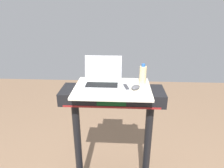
% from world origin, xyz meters
% --- Properties ---
extents(desk_board, '(0.66, 0.48, 0.02)m').
position_xyz_m(desk_board, '(0.00, 0.70, 1.19)').
color(desk_board, beige).
rests_on(desk_board, treadmill_base).
extents(laptop, '(0.34, 0.28, 0.23)m').
position_xyz_m(laptop, '(-0.09, 0.77, 1.25)').
color(laptop, '#B7B7BC').
rests_on(laptop, desk_board).
extents(computer_mouse, '(0.11, 0.12, 0.03)m').
position_xyz_m(computer_mouse, '(0.20, 0.67, 1.22)').
color(computer_mouse, '#4C4C51').
rests_on(computer_mouse, desk_board).
extents(water_bottle, '(0.06, 0.06, 0.18)m').
position_xyz_m(water_bottle, '(0.27, 0.80, 1.28)').
color(water_bottle, beige).
rests_on(water_bottle, desk_board).
extents(tv_remote, '(0.08, 0.17, 0.02)m').
position_xyz_m(tv_remote, '(0.12, 0.67, 1.21)').
color(tv_remote, silver).
rests_on(tv_remote, desk_board).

